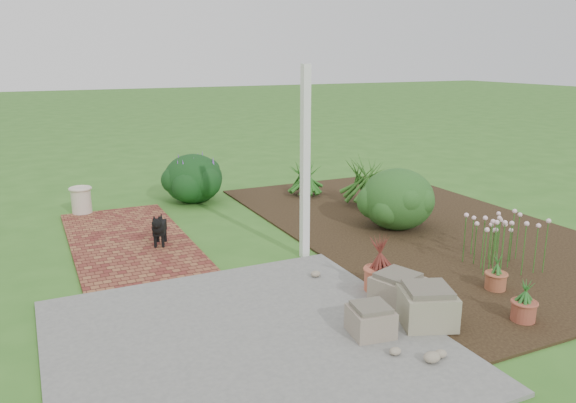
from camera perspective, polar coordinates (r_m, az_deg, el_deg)
name	(u,v)px	position (r m, az deg, el deg)	size (l,w,h in m)	color
ground	(287,262)	(7.30, -0.08, -6.21)	(80.00, 80.00, 0.00)	#336821
concrete_patio	(246,342)	(5.38, -4.29, -14.06)	(3.50, 3.50, 0.04)	slate
brick_path	(129,240)	(8.42, -15.85, -3.78)	(1.60, 3.50, 0.04)	maroon
garden_bed	(419,227)	(8.97, 13.13, -2.49)	(4.00, 7.00, 0.03)	black
veranda_post	(305,164)	(7.17, 1.75, 3.79)	(0.10, 0.10, 2.50)	white
stone_trough_near	(371,321)	(5.47, 8.39, -11.96)	(0.38, 0.38, 0.26)	#756B58
stone_trough_mid	(427,308)	(5.75, 13.91, -10.41)	(0.50, 0.50, 0.33)	gray
stone_trough_far	(397,291)	(6.10, 11.03, -8.91)	(0.45, 0.45, 0.30)	#706453
black_dog	(159,227)	(7.94, -12.95, -2.58)	(0.27, 0.49, 0.44)	black
cream_ceramic_urn	(81,200)	(9.96, -20.26, 0.10)	(0.32, 0.32, 0.43)	beige
evergreen_shrub	(398,197)	(8.70, 11.09, 0.41)	(1.11, 1.11, 0.94)	#0E3C12
agapanthus_clump_back	(364,177)	(9.94, 7.76, 2.53)	(1.12, 1.12, 1.01)	#0A3910
agapanthus_clump_front	(305,176)	(10.53, 1.76, 2.63)	(0.85, 0.85, 0.75)	#114015
pink_flower_patch	(500,240)	(7.50, 20.71, -3.67)	(1.05, 1.05, 0.67)	#113D0F
terracotta_pot_bronze	(379,280)	(6.43, 9.22, -7.83)	(0.33, 0.33, 0.27)	#AE543A
terracotta_pot_small_left	(496,281)	(6.83, 20.35, -7.58)	(0.23, 0.23, 0.19)	#995134
terracotta_pot_small_right	(524,311)	(6.17, 22.81, -10.21)	(0.24, 0.24, 0.20)	brown
purple_flowering_bush	(193,177)	(10.34, -9.62, 2.44)	(1.06, 1.06, 0.90)	black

